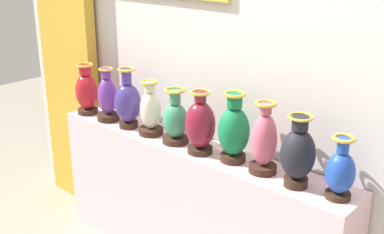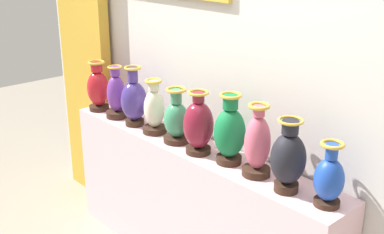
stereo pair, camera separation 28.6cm
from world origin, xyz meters
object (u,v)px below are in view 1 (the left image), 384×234
object	(u,v)px
vase_crimson	(87,91)
vase_burgundy	(200,125)
vase_ivory	(150,111)
vase_emerald	(234,131)
vase_rose	(264,142)
vase_indigo	(128,102)
vase_jade	(175,121)
vase_onyx	(298,154)
vase_sapphire	(340,172)
vase_violet	(107,98)

from	to	relation	value
vase_crimson	vase_burgundy	bearing A→B (deg)	0.55
vase_ivory	vase_emerald	distance (m)	0.62
vase_crimson	vase_rose	distance (m)	1.43
vase_indigo	vase_jade	distance (m)	0.40
vase_indigo	vase_jade	size ratio (longest dim) A/B	1.18
vase_rose	vase_onyx	size ratio (longest dim) A/B	1.04
vase_indigo	vase_ivory	xyz separation A→B (m)	(0.19, 0.01, -0.02)
vase_emerald	vase_sapphire	distance (m)	0.62
vase_ivory	vase_rose	bearing A→B (deg)	1.14
vase_ivory	vase_emerald	world-z (taller)	vase_emerald
vase_burgundy	vase_sapphire	size ratio (longest dim) A/B	1.18
vase_violet	vase_crimson	bearing A→B (deg)	-177.63
vase_crimson	vase_jade	xyz separation A→B (m)	(0.82, 0.03, -0.02)
vase_jade	vase_burgundy	xyz separation A→B (m)	(0.21, -0.02, 0.03)
vase_indigo	vase_violet	bearing A→B (deg)	179.94
vase_rose	vase_onyx	xyz separation A→B (m)	(0.21, -0.02, 0.00)
vase_jade	vase_onyx	distance (m)	0.82
vase_burgundy	vase_emerald	distance (m)	0.21
vase_ivory	vase_burgundy	distance (m)	0.42
vase_crimson	vase_sapphire	size ratio (longest dim) A/B	1.14
vase_onyx	vase_violet	bearing A→B (deg)	-179.76
vase_crimson	vase_ivory	xyz separation A→B (m)	(0.61, 0.02, -0.01)
vase_indigo	vase_ivory	world-z (taller)	vase_indigo
vase_crimson	vase_violet	size ratio (longest dim) A/B	0.99
vase_emerald	vase_rose	xyz separation A→B (m)	(0.20, -0.00, -0.01)
vase_indigo	vase_onyx	bearing A→B (deg)	0.29
vase_indigo	vase_onyx	world-z (taller)	vase_indigo
vase_ivory	vase_onyx	world-z (taller)	vase_onyx
vase_indigo	vase_emerald	size ratio (longest dim) A/B	1.00
vase_emerald	vase_onyx	world-z (taller)	vase_emerald
vase_crimson	vase_ivory	distance (m)	0.61
vase_burgundy	vase_emerald	xyz separation A→B (m)	(0.21, 0.03, 0.01)
vase_emerald	vase_onyx	xyz separation A→B (m)	(0.41, -0.03, -0.00)
vase_ivory	vase_rose	world-z (taller)	vase_rose
vase_onyx	vase_indigo	bearing A→B (deg)	-179.71
vase_violet	vase_emerald	distance (m)	1.02
vase_ivory	vase_indigo	bearing A→B (deg)	-176.03
vase_jade	vase_rose	world-z (taller)	vase_rose
vase_crimson	vase_onyx	xyz separation A→B (m)	(1.64, 0.01, 0.01)
vase_crimson	vase_emerald	size ratio (longest dim) A/B	0.90
vase_rose	vase_sapphire	xyz separation A→B (m)	(0.42, 0.00, -0.04)
vase_burgundy	vase_onyx	bearing A→B (deg)	0.48
vase_crimson	vase_indigo	xyz separation A→B (m)	(0.42, 0.01, 0.01)
vase_jade	vase_emerald	distance (m)	0.42
vase_ivory	vase_jade	bearing A→B (deg)	0.97
vase_violet	vase_ivory	size ratio (longest dim) A/B	1.04
vase_rose	vase_crimson	bearing A→B (deg)	-178.46
vase_ivory	vase_burgundy	size ratio (longest dim) A/B	0.94
vase_burgundy	vase_onyx	world-z (taller)	vase_onyx
vase_burgundy	vase_rose	xyz separation A→B (m)	(0.41, 0.03, 0.00)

